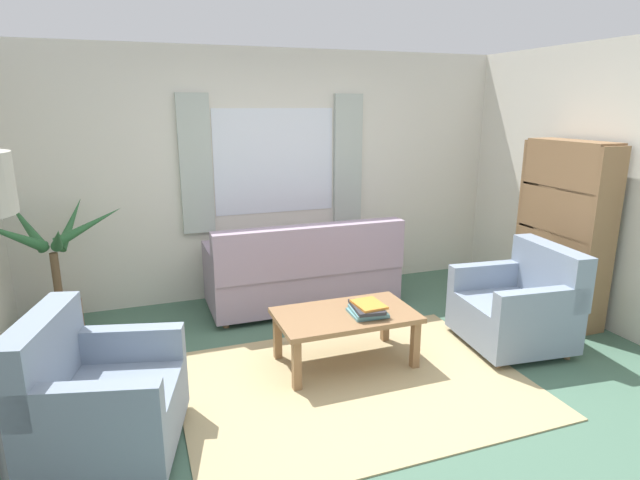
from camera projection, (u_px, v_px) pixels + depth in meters
ground_plane at (356, 385)px, 3.90m from camera, size 6.24×6.24×0.00m
wall_back at (274, 175)px, 5.62m from camera, size 5.32×0.12×2.60m
window_with_curtains at (275, 162)px, 5.51m from camera, size 1.98×0.07×1.40m
area_rug at (356, 384)px, 3.90m from camera, size 2.54×1.89×0.01m
couch at (304, 273)px, 5.30m from camera, size 1.90×0.82×0.92m
armchair_left at (96, 398)px, 3.07m from camera, size 1.00×1.02×0.88m
armchair_right at (519, 306)px, 4.47m from camera, size 0.90×0.92×0.88m
coffee_table at (345, 320)px, 4.13m from camera, size 1.10×0.64×0.44m
book_stack_on_table at (368, 309)px, 4.07m from camera, size 0.28×0.36×0.09m
potted_plant at (57, 280)px, 4.63m from camera, size 1.18×1.00×1.26m
bookshelf at (562, 230)px, 4.92m from camera, size 0.30×0.94×1.72m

